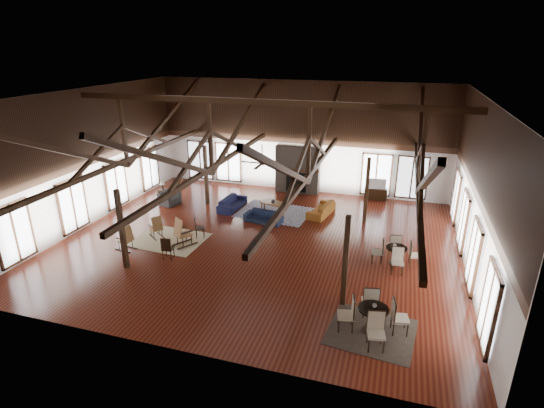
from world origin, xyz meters
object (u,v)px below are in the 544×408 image
(sofa_navy_front, at_px, (263,217))
(armchair, at_px, (169,199))
(sofa_navy_left, at_px, (232,203))
(cafe_table_near, at_px, (373,315))
(tv_console, at_px, (376,194))
(cafe_table_far, at_px, (396,253))
(coffee_table, at_px, (274,204))
(sofa_orange, at_px, (321,209))

(sofa_navy_front, distance_m, armchair, 5.40)
(armchair, bearing_deg, sofa_navy_left, -68.40)
(cafe_table_near, xyz_separation_m, tv_console, (-0.72, 11.36, -0.24))
(armchair, xyz_separation_m, cafe_table_near, (10.81, -7.41, 0.21))
(sofa_navy_front, bearing_deg, armchair, -179.37)
(cafe_table_far, relative_size, tv_console, 1.56)
(sofa_navy_front, relative_size, coffee_table, 1.22)
(sofa_navy_front, xyz_separation_m, armchair, (-5.34, 0.78, 0.06))
(armchair, bearing_deg, cafe_table_near, -110.09)
(sofa_navy_front, relative_size, cafe_table_far, 0.97)
(cafe_table_near, bearing_deg, sofa_navy_front, 129.52)
(sofa_navy_front, relative_size, tv_console, 1.52)
(sofa_orange, bearing_deg, tv_console, 153.23)
(coffee_table, bearing_deg, cafe_table_near, -38.97)
(coffee_table, relative_size, cafe_table_far, 0.80)
(sofa_orange, relative_size, cafe_table_near, 0.96)
(tv_console, bearing_deg, coffee_table, -143.69)
(sofa_navy_front, relative_size, sofa_navy_left, 0.92)
(sofa_navy_front, bearing_deg, tv_console, 53.77)
(armchair, bearing_deg, tv_console, -54.28)
(sofa_navy_left, height_order, cafe_table_near, cafe_table_near)
(sofa_navy_left, height_order, armchair, armchair)
(sofa_navy_left, relative_size, armchair, 2.00)
(sofa_navy_front, xyz_separation_m, tv_console, (4.75, 4.73, 0.03))
(sofa_navy_left, xyz_separation_m, cafe_table_near, (7.50, -7.83, 0.25))
(sofa_navy_left, xyz_separation_m, cafe_table_far, (8.02, -3.52, 0.19))
(sofa_navy_left, bearing_deg, tv_console, -57.70)
(sofa_orange, bearing_deg, sofa_navy_front, -43.55)
(cafe_table_far, bearing_deg, armchair, 164.72)
(sofa_navy_left, distance_m, cafe_table_near, 10.85)
(coffee_table, xyz_separation_m, tv_console, (4.63, 3.40, -0.16))
(sofa_navy_front, xyz_separation_m, sofa_navy_left, (-2.03, 1.20, 0.02))
(armchair, bearing_deg, coffee_table, -69.93)
(sofa_navy_left, height_order, cafe_table_far, cafe_table_far)
(sofa_navy_left, bearing_deg, cafe_table_near, -131.44)
(cafe_table_far, bearing_deg, coffee_table, 148.18)
(tv_console, bearing_deg, sofa_orange, -127.86)
(sofa_orange, bearing_deg, sofa_navy_left, -72.46)
(sofa_orange, bearing_deg, armchair, -72.11)
(cafe_table_near, height_order, cafe_table_far, cafe_table_near)
(coffee_table, distance_m, armchair, 5.49)
(coffee_table, bearing_deg, tv_console, 53.41)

